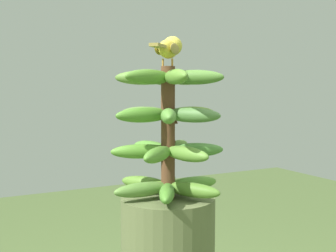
# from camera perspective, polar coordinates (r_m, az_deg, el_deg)

# --- Properties ---
(banana_bunch) EXTENTS (0.30, 0.31, 0.35)m
(banana_bunch) POSITION_cam_1_polar(r_m,az_deg,el_deg) (1.16, 0.01, -0.82)
(banana_bunch) COLOR brown
(banana_bunch) RESTS_ON banana_tree
(perched_bird) EXTENTS (0.15, 0.16, 0.08)m
(perched_bird) POSITION_cam_1_polar(r_m,az_deg,el_deg) (1.17, 0.17, 10.12)
(perched_bird) COLOR #C68933
(perched_bird) RESTS_ON banana_bunch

